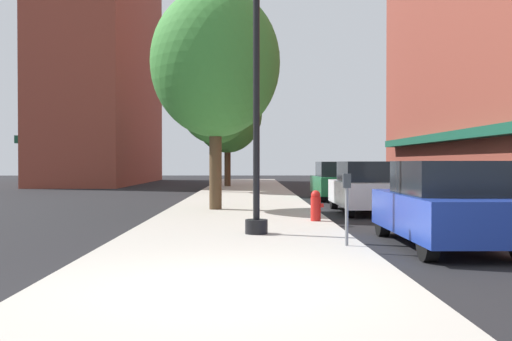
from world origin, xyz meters
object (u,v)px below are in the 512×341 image
fire_hydrant (316,205)px  car_blue (443,205)px  parking_meter_near (347,200)px  tree_mid (215,63)px  car_green (336,181)px  lamppost (256,88)px  tree_near (216,101)px  tree_far (227,113)px  car_white (365,188)px

fire_hydrant → car_blue: size_ratio=0.18×
fire_hydrant → parking_meter_near: (0.06, -4.34, 0.43)m
tree_mid → car_green: (4.83, 6.29, -4.02)m
lamppost → tree_near: bearing=96.5°
parking_meter_near → tree_mid: bearing=109.8°
fire_hydrant → parking_meter_near: parking_meter_near is taller
tree_near → tree_far: tree_far is taller
tree_near → car_green: size_ratio=1.61×
lamppost → fire_hydrant: (1.56, 2.61, -2.68)m
car_blue → car_green: bearing=88.4°
tree_far → car_green: size_ratio=1.67×
tree_far → lamppost: bearing=-86.2°
tree_mid → tree_far: tree_far is taller
car_white → tree_mid: bearing=177.2°
tree_far → car_white: bearing=-73.8°
tree_mid → tree_far: size_ratio=0.99×
lamppost → parking_meter_near: 3.27m
car_white → car_green: same height
car_blue → car_white: size_ratio=1.00×
tree_near → tree_mid: tree_mid is taller
car_green → tree_far: bearing=115.9°
tree_near → lamppost: bearing=-83.5°
fire_hydrant → tree_near: (-3.50, 14.52, 4.27)m
tree_near → tree_far: size_ratio=0.96×
car_white → tree_far: bearing=104.4°
fire_hydrant → car_green: bearing=78.6°
tree_mid → tree_far: bearing=91.1°
parking_meter_near → tree_mid: 9.36m
tree_near → car_green: (5.51, -4.56, -3.99)m
tree_far → car_green: (5.18, -11.43, -3.96)m
car_white → fire_hydrant: bearing=-121.1°
tree_near → tree_mid: size_ratio=0.97×
tree_near → tree_far: (0.33, 6.87, -0.03)m
lamppost → tree_mid: tree_mid is taller
tree_far → parking_meter_near: bearing=-82.8°
parking_meter_near → car_blue: 2.04m
parking_meter_near → tree_near: size_ratio=0.19×
car_white → car_green: 6.36m
parking_meter_near → car_green: bearing=82.2°
parking_meter_near → car_blue: (1.95, 0.58, -0.14)m
tree_mid → lamppost: bearing=-78.6°
car_green → tree_near: bearing=141.9°
fire_hydrant → tree_near: tree_near is taller
tree_far → car_white: tree_far is taller
lamppost → parking_meter_near: size_ratio=4.50×
car_blue → tree_far: bearing=100.0°
car_white → car_blue: bearing=-91.9°
tree_far → fire_hydrant: bearing=-81.6°
lamppost → car_blue: 4.45m
lamppost → tree_far: (-1.61, 23.99, 1.56)m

